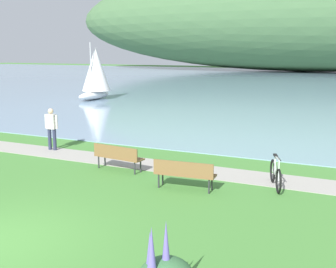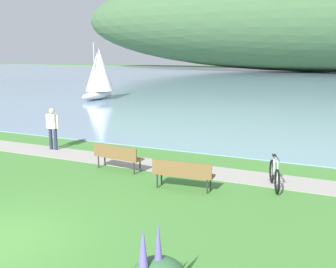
% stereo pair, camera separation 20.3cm
% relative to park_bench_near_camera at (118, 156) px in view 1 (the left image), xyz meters
% --- Properties ---
extents(bay_water, '(180.00, 80.00, 0.04)m').
position_rel_park_bench_near_camera_xyz_m(bay_water, '(0.49, 43.41, -0.50)').
color(bay_water, '#7A99B2').
rests_on(bay_water, ground).
extents(distant_hillside, '(97.26, 28.00, 20.73)m').
position_rel_park_bench_near_camera_xyz_m(distant_hillside, '(-3.41, 72.86, 9.88)').
color(distant_hillside, '#42663D').
rests_on(distant_hillside, bay_water).
extents(shoreline_path, '(60.00, 1.50, 0.01)m').
position_rel_park_bench_near_camera_xyz_m(shoreline_path, '(0.49, 1.11, -0.52)').
color(shoreline_path, '#A39E93').
rests_on(shoreline_path, ground).
extents(park_bench_near_camera, '(1.84, 0.68, 0.88)m').
position_rel_park_bench_near_camera_xyz_m(park_bench_near_camera, '(0.00, 0.00, 0.00)').
color(park_bench_near_camera, brown).
rests_on(park_bench_near_camera, ground).
extents(park_bench_further_along, '(1.83, 0.63, 0.88)m').
position_rel_park_bench_near_camera_xyz_m(park_bench_further_along, '(2.82, -0.92, 0.00)').
color(park_bench_further_along, brown).
rests_on(park_bench_further_along, ground).
extents(bicycle_leaning_near_bench, '(0.67, 1.68, 1.01)m').
position_rel_park_bench_near_camera_xyz_m(bicycle_leaning_near_bench, '(5.18, 0.40, -0.12)').
color(bicycle_leaning_near_bench, black).
rests_on(bicycle_leaning_near_bench, ground).
extents(person_at_shoreline, '(0.61, 0.24, 1.71)m').
position_rel_park_bench_near_camera_xyz_m(person_at_shoreline, '(-4.00, 1.47, 0.46)').
color(person_at_shoreline, '#282D47').
rests_on(person_at_shoreline, ground).
extents(sailboat_nearest_to_shore, '(2.33, 3.90, 4.58)m').
position_rel_park_bench_near_camera_xyz_m(sailboat_nearest_to_shore, '(-12.77, 17.51, 1.67)').
color(sailboat_nearest_to_shore, white).
rests_on(sailboat_nearest_to_shore, bay_water).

